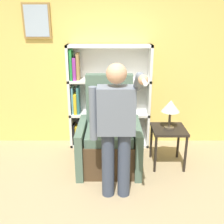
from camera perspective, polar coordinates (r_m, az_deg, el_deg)
The scene contains 7 objects.
ground_plane at distance 3.04m, azimuth -0.70°, elevation -22.76°, with size 14.00×14.00×0.00m, color #9E8966.
wall_back at distance 4.33m, azimuth -0.61°, elevation 10.94°, with size 8.00×0.11×2.80m.
bookcase at distance 4.30m, azimuth -2.08°, elevation 3.02°, with size 1.32×0.28×1.69m.
armchair at distance 3.81m, azimuth -0.66°, elevation -6.01°, with size 0.88×0.85×1.31m.
person_standing at distance 2.94m, azimuth 0.82°, elevation -2.85°, with size 0.57×0.78×1.62m.
side_table at distance 3.87m, azimuth 12.13°, elevation -4.72°, with size 0.48×0.48×0.58m.
table_lamp at distance 3.73m, azimuth 12.57°, elevation 1.05°, with size 0.26×0.26×0.42m.
Camera 1 is at (0.03, -2.25, 2.04)m, focal length 42.00 mm.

